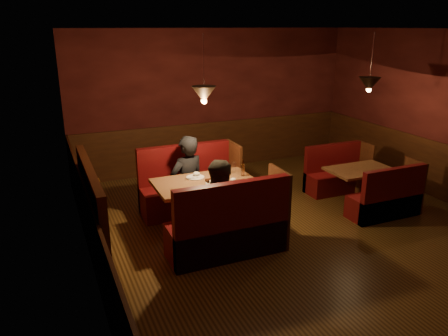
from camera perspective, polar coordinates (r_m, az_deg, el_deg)
name	(u,v)px	position (r m, az deg, el deg)	size (l,w,h in m)	color
room	(288,168)	(6.17, 8.38, 0.06)	(6.02, 7.02, 2.92)	#39230E
main_table	(206,193)	(6.43, -2.33, -3.24)	(1.46, 0.89, 1.02)	brown
main_bench_far	(189,190)	(7.25, -4.54, -2.90)	(1.61, 0.57, 1.10)	#530F0C
main_bench_near	(230,231)	(5.83, 0.79, -8.29)	(1.61, 0.57, 1.10)	#530F0C
second_table	(360,178)	(7.83, 17.31, -1.22)	(1.10, 0.70, 0.62)	brown
second_bench_far	(336,176)	(8.38, 14.46, -1.02)	(1.22, 0.46, 0.87)	#530F0C
second_bench_near	(387,201)	(7.46, 20.55, -4.04)	(1.22, 0.46, 0.87)	#530F0C
diner_a	(187,166)	(6.88, -4.85, 0.25)	(0.61, 0.40, 1.68)	black
diner_b	(223,193)	(5.84, -0.13, -3.35)	(0.78, 0.61, 1.61)	black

